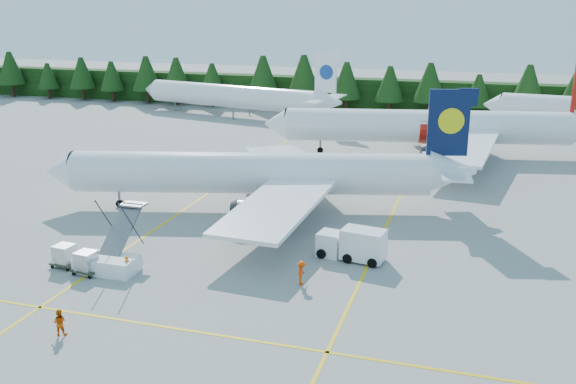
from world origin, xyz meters
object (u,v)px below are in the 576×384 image
(airliner_red, at_px, (421,127))
(airstairs, at_px, (109,259))
(service_truck, at_px, (351,244))
(airliner_navy, at_px, (244,174))

(airliner_red, bearing_deg, airstairs, -123.68)
(service_truck, bearing_deg, airliner_navy, 151.75)
(airliner_navy, bearing_deg, airstairs, -119.09)
(airstairs, bearing_deg, airliner_red, 67.45)
(service_truck, bearing_deg, airstairs, -147.41)
(airliner_navy, distance_m, airstairs, 18.15)
(airstairs, bearing_deg, airliner_navy, 75.20)
(airliner_navy, relative_size, service_truck, 7.14)
(airliner_red, height_order, airstairs, airliner_red)
(airliner_red, relative_size, service_truck, 7.70)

